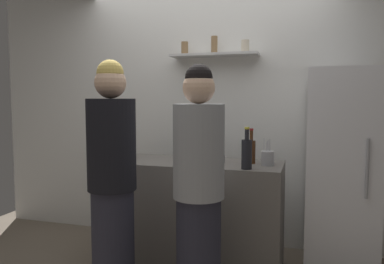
# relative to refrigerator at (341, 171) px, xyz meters

# --- Properties ---
(back_wall_assembly) EXTENTS (4.80, 0.32, 2.60)m
(back_wall_assembly) POSITION_rel_refrigerator_xyz_m (-1.23, 0.40, 0.46)
(back_wall_assembly) COLOR white
(back_wall_assembly) RESTS_ON ground
(refrigerator) EXTENTS (0.56, 0.65, 1.68)m
(refrigerator) POSITION_rel_refrigerator_xyz_m (0.00, 0.00, 0.00)
(refrigerator) COLOR white
(refrigerator) RESTS_ON ground
(counter) EXTENTS (1.51, 0.60, 0.91)m
(counter) POSITION_rel_refrigerator_xyz_m (-1.20, -0.30, -0.39)
(counter) COLOR #66605B
(counter) RESTS_ON ground
(baking_pan) EXTENTS (0.34, 0.24, 0.05)m
(baking_pan) POSITION_rel_refrigerator_xyz_m (-1.11, -0.32, 0.10)
(baking_pan) COLOR gray
(baking_pan) RESTS_ON counter
(utensil_holder) EXTENTS (0.10, 0.10, 0.22)m
(utensil_holder) POSITION_rel_refrigerator_xyz_m (-0.57, -0.31, 0.13)
(utensil_holder) COLOR #B2B2B7
(utensil_holder) RESTS_ON counter
(wine_bottle_pale_glass) EXTENTS (0.07, 0.07, 0.28)m
(wine_bottle_pale_glass) POSITION_rel_refrigerator_xyz_m (-1.77, -0.30, 0.17)
(wine_bottle_pale_glass) COLOR #B2BFB2
(wine_bottle_pale_glass) RESTS_ON counter
(wine_bottle_amber_glass) EXTENTS (0.07, 0.07, 0.29)m
(wine_bottle_amber_glass) POSITION_rel_refrigerator_xyz_m (-0.71, -0.26, 0.18)
(wine_bottle_amber_glass) COLOR #472814
(wine_bottle_amber_glass) RESTS_ON counter
(wine_bottle_dark_glass) EXTENTS (0.08, 0.08, 0.32)m
(wine_bottle_dark_glass) POSITION_rel_refrigerator_xyz_m (-0.71, -0.52, 0.19)
(wine_bottle_dark_glass) COLOR black
(wine_bottle_dark_glass) RESTS_ON counter
(water_bottle_plastic) EXTENTS (0.09, 0.09, 0.23)m
(water_bottle_plastic) POSITION_rel_refrigerator_xyz_m (-1.84, -0.50, 0.17)
(water_bottle_plastic) COLOR silver
(water_bottle_plastic) RESTS_ON counter
(person_blonde) EXTENTS (0.34, 0.34, 1.71)m
(person_blonde) POSITION_rel_refrigerator_xyz_m (-1.58, -1.00, 0.01)
(person_blonde) COLOR #262633
(person_blonde) RESTS_ON ground
(person_grey_hoodie) EXTENTS (0.34, 0.34, 1.67)m
(person_grey_hoodie) POSITION_rel_refrigerator_xyz_m (-0.96, -0.96, -0.02)
(person_grey_hoodie) COLOR #262633
(person_grey_hoodie) RESTS_ON ground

